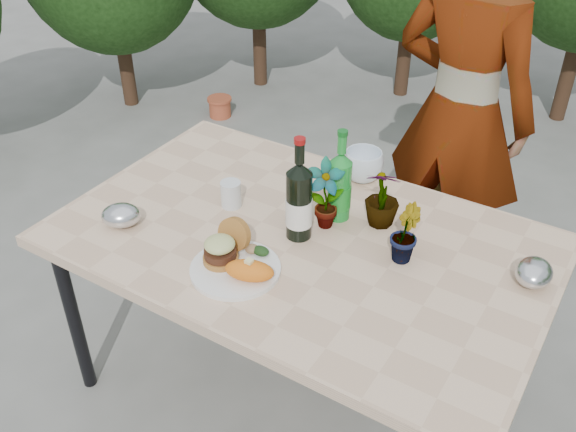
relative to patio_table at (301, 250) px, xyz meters
The scene contains 18 objects.
ground 0.69m from the patio_table, ahead, with size 80.00×80.00×0.00m, color slate.
patio_table is the anchor object (origin of this frame).
shrub_hedge 1.76m from the patio_table, 83.62° to the left, with size 6.81×5.02×2.17m.
dinner_plate 0.28m from the patio_table, 106.96° to the right, with size 0.28×0.28×0.01m, color white.
burger_stack 0.30m from the patio_table, 119.20° to the right, with size 0.11×0.16×0.11m.
sweet_potato 0.30m from the patio_table, 92.22° to the right, with size 0.15×0.08×0.06m, color orange.
grilled_veg 0.20m from the patio_table, 110.39° to the right, with size 0.08×0.05×0.03m.
wine_bottle 0.19m from the patio_table, 168.86° to the left, with size 0.09×0.09×0.36m.
sparkling_water 0.25m from the patio_table, 73.30° to the left, with size 0.08×0.08×0.33m.
plastic_cup 0.32m from the patio_table, behind, with size 0.07×0.07×0.10m, color silver.
seedling_left 0.21m from the patio_table, 69.53° to the left, with size 0.13×0.09×0.25m, color #295E20.
seedling_mid 0.37m from the patio_table, 12.73° to the left, with size 0.11×0.08×0.19m, color #225A1E.
seedling_right 0.32m from the patio_table, 47.87° to the left, with size 0.12×0.12×0.21m, color #24581E.
blue_bowl 0.44m from the patio_table, 88.60° to the left, with size 0.15×0.15×0.12m, color white.
foil_packet_left 0.61m from the patio_table, 154.25° to the right, with size 0.13×0.11×0.08m, color silver.
foil_packet_right 0.73m from the patio_table, 13.51° to the left, with size 0.13×0.11×0.08m, color silver.
person 0.98m from the patio_table, 78.48° to the left, with size 0.62×0.41×1.70m, color #8E6647.
terracotta_pot 2.55m from the patio_table, 134.12° to the left, with size 0.17×0.17×0.14m.
Camera 1 is at (0.86, -1.46, 2.02)m, focal length 40.00 mm.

